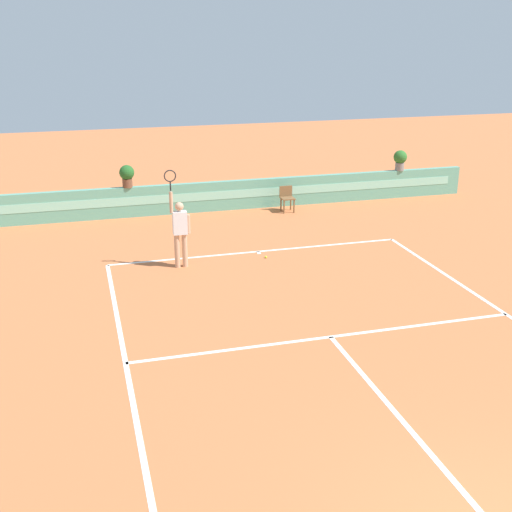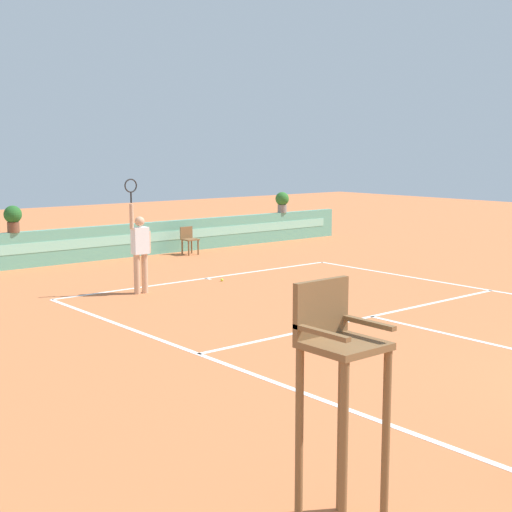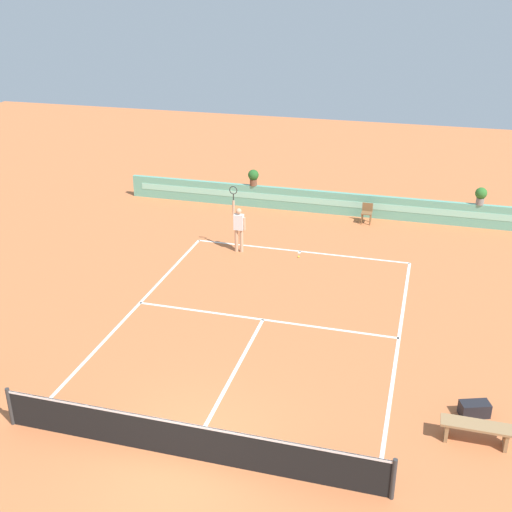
# 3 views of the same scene
# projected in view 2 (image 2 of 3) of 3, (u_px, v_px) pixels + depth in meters

# --- Properties ---
(ground_plane) EXTENTS (60.00, 60.00, 0.00)m
(ground_plane) POSITION_uv_depth(u_px,v_px,m) (387.00, 320.00, 13.86)
(ground_plane) COLOR #C66B3D
(court_lines) EXTENTS (8.32, 11.94, 0.01)m
(court_lines) POSITION_uv_depth(u_px,v_px,m) (359.00, 314.00, 14.41)
(court_lines) COLOR white
(court_lines) RESTS_ON ground
(back_wall_barrier) EXTENTS (18.00, 0.21, 1.00)m
(back_wall_barrier) POSITION_uv_depth(u_px,v_px,m) (117.00, 241.00, 21.69)
(back_wall_barrier) COLOR #60A88E
(back_wall_barrier) RESTS_ON ground
(umpire_chair) EXTENTS (0.60, 0.60, 2.14)m
(umpire_chair) POSITION_uv_depth(u_px,v_px,m) (338.00, 377.00, 6.08)
(umpire_chair) COLOR brown
(umpire_chair) RESTS_ON ground
(ball_kid_chair) EXTENTS (0.44, 0.44, 0.85)m
(ball_kid_chair) POSITION_uv_depth(u_px,v_px,m) (189.00, 239.00, 22.46)
(ball_kid_chair) COLOR brown
(ball_kid_chair) RESTS_ON ground
(tennis_player) EXTENTS (0.62, 0.23, 2.58)m
(tennis_player) POSITION_uv_depth(u_px,v_px,m) (140.00, 247.00, 16.29)
(tennis_player) COLOR tan
(tennis_player) RESTS_ON ground
(tennis_ball_near_baseline) EXTENTS (0.07, 0.07, 0.07)m
(tennis_ball_near_baseline) POSITION_uv_depth(u_px,v_px,m) (222.00, 280.00, 17.94)
(tennis_ball_near_baseline) COLOR #CCE033
(tennis_ball_near_baseline) RESTS_ON ground
(potted_plant_far_right) EXTENTS (0.48, 0.48, 0.72)m
(potted_plant_far_right) POSITION_uv_depth(u_px,v_px,m) (282.00, 201.00, 25.73)
(potted_plant_far_right) COLOR gray
(potted_plant_far_right) RESTS_ON back_wall_barrier
(potted_plant_left) EXTENTS (0.48, 0.48, 0.72)m
(potted_plant_left) POSITION_uv_depth(u_px,v_px,m) (13.00, 217.00, 19.59)
(potted_plant_left) COLOR brown
(potted_plant_left) RESTS_ON back_wall_barrier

